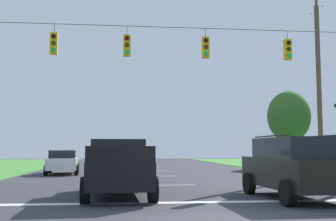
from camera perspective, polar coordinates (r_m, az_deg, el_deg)
name	(u,v)px	position (r m, az deg, el deg)	size (l,w,h in m)	color
ground_plane	(209,220)	(9.82, 5.59, -14.76)	(120.00, 120.00, 0.00)	#333338
stop_bar_stripe	(188,202)	(12.88, 2.73, -12.48)	(15.67, 0.45, 0.01)	white
lane_dash_0	(167,185)	(18.80, -0.07, -10.20)	(0.15, 2.50, 0.01)	white
lane_dash_1	(157,176)	(24.97, -1.55, -8.97)	(0.15, 2.50, 0.01)	white
lane_dash_2	(151,171)	(30.78, -2.39, -8.27)	(0.15, 2.50, 0.01)	white
lane_dash_3	(146,167)	(38.11, -3.09, -7.68)	(0.15, 2.50, 0.01)	white
lane_dash_4	(142,164)	(45.60, -3.56, -7.28)	(0.15, 2.50, 0.01)	white
overhead_signal_span	(171,89)	(18.35, 0.48, 3.00)	(18.23, 0.31, 7.61)	brown
pickup_truck	(118,168)	(14.51, -6.88, -7.81)	(2.46, 5.48, 1.95)	black
suv_black	(295,166)	(14.21, 17.01, -7.30)	(2.36, 4.87, 2.05)	black
distant_car_crossing_white	(63,162)	(27.66, -14.26, -6.82)	(2.32, 4.44, 1.52)	silver
utility_pole_mid_right	(319,87)	(26.76, 20.02, 3.08)	(0.28, 1.55, 10.92)	brown
tree_roadside_right	(289,117)	(37.23, 16.26, -0.81)	(3.67, 3.67, 6.60)	brown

